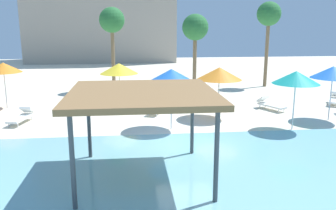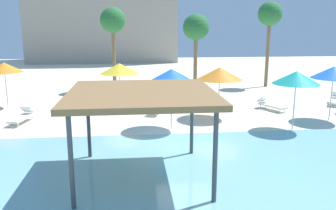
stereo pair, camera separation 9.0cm
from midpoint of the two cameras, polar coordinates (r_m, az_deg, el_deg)
ground_plane at (r=15.14m, az=3.12°, el=-6.44°), size 80.00×80.00×0.00m
lagoon_water at (r=10.41m, az=7.70°, el=-15.83°), size 44.00×13.50×0.04m
shade_pavilion at (r=11.30m, az=-4.02°, el=1.42°), size 4.63×4.63×2.93m
beach_umbrella_blue_0 at (r=20.36m, az=25.22°, el=4.76°), size 2.27×2.27×2.88m
beach_umbrella_orange_1 at (r=19.25m, az=8.43°, el=5.03°), size 2.43×2.43×2.76m
beach_umbrella_teal_2 at (r=17.77m, az=20.08°, el=4.17°), size 2.21×2.21×2.86m
beach_umbrella_orange_4 at (r=23.45m, az=-24.76°, el=5.51°), size 2.15×2.15×2.78m
beach_umbrella_blue_5 at (r=16.84m, az=0.70°, el=4.71°), size 2.38×2.38×2.94m
beach_umbrella_yellow_7 at (r=21.34m, az=-7.70°, el=5.84°), size 2.27×2.27×2.75m
lounge_chair_0 at (r=19.93m, az=-22.25°, el=-1.66°), size 0.99×1.98×0.74m
lounge_chair_1 at (r=20.46m, az=-1.58°, el=-0.33°), size 1.26×1.98×0.74m
lounge_chair_3 at (r=22.08m, az=16.24°, el=0.13°), size 1.37×1.97×0.74m
lounge_chair_4 at (r=25.02m, az=25.41°, el=0.85°), size 1.56×1.91×0.74m
palm_tree_0 at (r=26.19m, az=4.62°, el=12.10°), size 1.90×1.90×5.74m
palm_tree_1 at (r=27.47m, az=-8.78°, el=13.06°), size 1.90×1.90×6.27m
palm_tree_3 at (r=29.93m, az=16.15°, el=13.57°), size 1.90×1.90×6.76m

